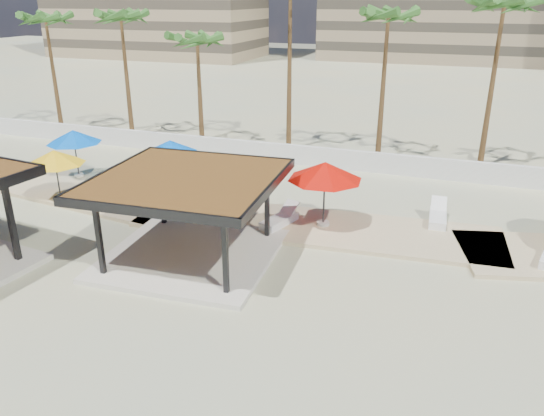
% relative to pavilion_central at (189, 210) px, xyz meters
% --- Properties ---
extents(ground, '(200.00, 200.00, 0.00)m').
position_rel_pavilion_central_xyz_m(ground, '(1.83, -2.75, -2.01)').
color(ground, tan).
rests_on(ground, ground).
extents(promenade, '(44.45, 7.97, 0.24)m').
position_rel_pavilion_central_xyz_m(promenade, '(3.83, 4.91, -1.95)').
color(promenade, '#C6B284').
rests_on(promenade, ground).
extents(boundary_wall, '(56.00, 0.30, 1.20)m').
position_rel_pavilion_central_xyz_m(boundary_wall, '(1.83, 13.25, -1.41)').
color(boundary_wall, silver).
rests_on(boundary_wall, ground).
extents(pavilion_central, '(7.00, 7.00, 3.37)m').
position_rel_pavilion_central_xyz_m(pavilion_central, '(0.00, 0.00, 0.00)').
color(pavilion_central, beige).
rests_on(pavilion_central, ground).
extents(umbrella_a, '(2.98, 2.98, 2.63)m').
position_rel_pavilion_central_xyz_m(umbrella_a, '(-10.42, 6.45, 0.43)').
color(umbrella_a, beige).
rests_on(umbrella_a, promenade).
extents(umbrella_b, '(2.89, 2.89, 2.55)m').
position_rel_pavilion_central_xyz_m(umbrella_b, '(-8.82, 3.05, 0.36)').
color(umbrella_b, beige).
rests_on(umbrella_b, promenade).
extents(umbrella_c, '(4.09, 4.09, 2.89)m').
position_rel_pavilion_central_xyz_m(umbrella_c, '(4.21, 4.41, 0.66)').
color(umbrella_c, beige).
rests_on(umbrella_c, promenade).
extents(umbrella_f, '(3.11, 3.11, 2.58)m').
position_rel_pavilion_central_xyz_m(umbrella_f, '(-4.43, 6.45, 0.39)').
color(umbrella_f, beige).
rests_on(umbrella_f, promenade).
extents(lounger_a, '(1.42, 2.36, 0.85)m').
position_rel_pavilion_central_xyz_m(lounger_a, '(-2.10, 5.43, -1.63)').
color(lounger_a, white).
rests_on(lounger_a, promenade).
extents(lounger_b, '(1.31, 2.27, 0.82)m').
position_rel_pavilion_central_xyz_m(lounger_b, '(2.38, 3.83, -1.63)').
color(lounger_b, white).
rests_on(lounger_b, promenade).
extents(lounger_c, '(0.82, 2.24, 0.84)m').
position_rel_pavilion_central_xyz_m(lounger_c, '(8.95, 6.50, -1.63)').
color(lounger_c, white).
rests_on(lounger_c, promenade).
extents(palm_a, '(3.00, 3.00, 8.91)m').
position_rel_pavilion_central_xyz_m(palm_a, '(-19.17, 15.55, 5.76)').
color(palm_a, brown).
rests_on(palm_a, ground).
extents(palm_b, '(3.00, 3.00, 9.10)m').
position_rel_pavilion_central_xyz_m(palm_b, '(-13.17, 15.95, 5.94)').
color(palm_b, brown).
rests_on(palm_b, ground).
extents(palm_c, '(3.00, 3.00, 7.80)m').
position_rel_pavilion_central_xyz_m(palm_c, '(-7.17, 15.35, 4.71)').
color(palm_c, brown).
rests_on(palm_c, ground).
extents(palm_e, '(3.00, 3.00, 9.41)m').
position_rel_pavilion_central_xyz_m(palm_e, '(4.83, 15.65, 6.22)').
color(palm_e, brown).
rests_on(palm_e, ground).
extents(palm_f, '(3.00, 3.00, 10.02)m').
position_rel_pavilion_central_xyz_m(palm_f, '(10.83, 15.85, 6.80)').
color(palm_f, brown).
rests_on(palm_f, ground).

